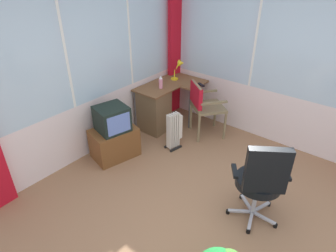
{
  "coord_description": "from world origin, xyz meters",
  "views": [
    {
      "loc": [
        -1.98,
        -0.97,
        2.61
      ],
      "look_at": [
        0.45,
        1.0,
        0.79
      ],
      "focal_mm": 31.15,
      "sensor_mm": 36.0,
      "label": 1
    }
  ],
  "objects_px": {
    "spray_bottle": "(161,82)",
    "office_chair": "(262,179)",
    "desk_lamp": "(180,67)",
    "space_heater": "(175,130)",
    "desk": "(155,108)",
    "tv_on_stand": "(114,135)",
    "wooden_armchair": "(202,102)",
    "tv_remote": "(201,85)"
  },
  "relations": [
    {
      "from": "desk_lamp",
      "to": "tv_remote",
      "type": "bearing_deg",
      "value": -91.98
    },
    {
      "from": "desk_lamp",
      "to": "wooden_armchair",
      "type": "distance_m",
      "value": 0.83
    },
    {
      "from": "tv_remote",
      "to": "spray_bottle",
      "type": "height_order",
      "value": "spray_bottle"
    },
    {
      "from": "desk_lamp",
      "to": "office_chair",
      "type": "height_order",
      "value": "desk_lamp"
    },
    {
      "from": "desk_lamp",
      "to": "tv_on_stand",
      "type": "height_order",
      "value": "desk_lamp"
    },
    {
      "from": "wooden_armchair",
      "to": "tv_on_stand",
      "type": "bearing_deg",
      "value": 153.63
    },
    {
      "from": "wooden_armchair",
      "to": "tv_on_stand",
      "type": "distance_m",
      "value": 1.49
    },
    {
      "from": "tv_on_stand",
      "to": "space_heater",
      "type": "relative_size",
      "value": 1.36
    },
    {
      "from": "wooden_armchair",
      "to": "tv_remote",
      "type": "bearing_deg",
      "value": 36.67
    },
    {
      "from": "office_chair",
      "to": "tv_on_stand",
      "type": "xyz_separation_m",
      "value": [
        -0.14,
        2.17,
        -0.25
      ]
    },
    {
      "from": "desk_lamp",
      "to": "tv_remote",
      "type": "height_order",
      "value": "desk_lamp"
    },
    {
      "from": "spray_bottle",
      "to": "office_chair",
      "type": "distance_m",
      "value": 2.39
    },
    {
      "from": "desk",
      "to": "spray_bottle",
      "type": "bearing_deg",
      "value": -29.11
    },
    {
      "from": "desk_lamp",
      "to": "wooden_armchair",
      "type": "height_order",
      "value": "desk_lamp"
    },
    {
      "from": "desk_lamp",
      "to": "tv_on_stand",
      "type": "xyz_separation_m",
      "value": [
        -1.62,
        -0.03,
        -0.6
      ]
    },
    {
      "from": "tv_remote",
      "to": "office_chair",
      "type": "distance_m",
      "value": 2.27
    },
    {
      "from": "desk_lamp",
      "to": "tv_remote",
      "type": "distance_m",
      "value": 0.51
    },
    {
      "from": "tv_remote",
      "to": "wooden_armchair",
      "type": "xyz_separation_m",
      "value": [
        -0.29,
        -0.21,
        -0.15
      ]
    },
    {
      "from": "tv_remote",
      "to": "tv_on_stand",
      "type": "xyz_separation_m",
      "value": [
        -1.6,
        0.44,
        -0.39
      ]
    },
    {
      "from": "desk",
      "to": "tv_on_stand",
      "type": "xyz_separation_m",
      "value": [
        -1.0,
        -0.07,
        -0.04
      ]
    },
    {
      "from": "spray_bottle",
      "to": "desk",
      "type": "bearing_deg",
      "value": 150.89
    },
    {
      "from": "office_chair",
      "to": "desk_lamp",
      "type": "bearing_deg",
      "value": 56.02
    },
    {
      "from": "tv_remote",
      "to": "wooden_armchair",
      "type": "relative_size",
      "value": 0.16
    },
    {
      "from": "desk",
      "to": "space_heater",
      "type": "xyz_separation_m",
      "value": [
        -0.26,
        -0.62,
        -0.09
      ]
    },
    {
      "from": "office_chair",
      "to": "space_heater",
      "type": "bearing_deg",
      "value": 69.56
    },
    {
      "from": "desk_lamp",
      "to": "wooden_armchair",
      "type": "xyz_separation_m",
      "value": [
        -0.3,
        -0.68,
        -0.36
      ]
    },
    {
      "from": "desk_lamp",
      "to": "spray_bottle",
      "type": "height_order",
      "value": "desk_lamp"
    },
    {
      "from": "wooden_armchair",
      "to": "space_heater",
      "type": "bearing_deg",
      "value": 170.07
    },
    {
      "from": "desk_lamp",
      "to": "space_heater",
      "type": "bearing_deg",
      "value": -146.5
    },
    {
      "from": "tv_remote",
      "to": "tv_on_stand",
      "type": "relative_size",
      "value": 0.18
    },
    {
      "from": "wooden_armchair",
      "to": "office_chair",
      "type": "distance_m",
      "value": 1.92
    },
    {
      "from": "space_heater",
      "to": "office_chair",
      "type": "bearing_deg",
      "value": -110.44
    },
    {
      "from": "wooden_armchair",
      "to": "office_chair",
      "type": "xyz_separation_m",
      "value": [
        -1.18,
        -1.51,
        0.01
      ]
    },
    {
      "from": "desk_lamp",
      "to": "wooden_armchair",
      "type": "relative_size",
      "value": 0.37
    },
    {
      "from": "tv_remote",
      "to": "spray_bottle",
      "type": "distance_m",
      "value": 0.69
    },
    {
      "from": "desk_lamp",
      "to": "space_heater",
      "type": "relative_size",
      "value": 0.58
    },
    {
      "from": "wooden_armchair",
      "to": "desk",
      "type": "bearing_deg",
      "value": 113.78
    },
    {
      "from": "space_heater",
      "to": "wooden_armchair",
      "type": "bearing_deg",
      "value": -9.93
    },
    {
      "from": "wooden_armchair",
      "to": "space_heater",
      "type": "height_order",
      "value": "wooden_armchair"
    },
    {
      "from": "desk",
      "to": "desk_lamp",
      "type": "relative_size",
      "value": 3.35
    },
    {
      "from": "tv_remote",
      "to": "space_heater",
      "type": "xyz_separation_m",
      "value": [
        -0.86,
        -0.11,
        -0.45
      ]
    },
    {
      "from": "tv_remote",
      "to": "office_chair",
      "type": "xyz_separation_m",
      "value": [
        -1.46,
        -1.73,
        -0.14
      ]
    }
  ]
}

